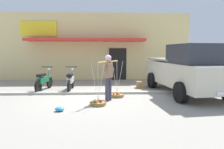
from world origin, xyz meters
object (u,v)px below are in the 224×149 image
object	(u,v)px
fruit_basket_left_side	(117,95)
motorcycle_second_in_row	(71,81)
fruit_vendor	(108,75)
parked_truck	(187,70)
wooden_crate	(141,85)
motorcycle_nearest_shop	(44,81)
fruit_basket_right_side	(98,103)
plastic_litter_bag	(60,109)

from	to	relation	value
fruit_basket_left_side	motorcycle_second_in_row	bearing A→B (deg)	146.43
fruit_vendor	motorcycle_second_in_row	distance (m)	2.67
parked_truck	wooden_crate	distance (m)	2.41
fruit_vendor	motorcycle_nearest_shop	bearing A→B (deg)	145.99
fruit_vendor	fruit_basket_right_side	distance (m)	1.14
fruit_basket_right_side	fruit_basket_left_side	bearing A→B (deg)	58.71
fruit_vendor	wooden_crate	size ratio (longest dim) A/B	3.85
fruit_basket_left_side	parked_truck	size ratio (longest dim) A/B	0.30
parked_truck	motorcycle_second_in_row	bearing A→B (deg)	169.20
motorcycle_nearest_shop	motorcycle_second_in_row	xyz separation A→B (m)	(1.24, -0.02, 0.00)
parked_truck	wooden_crate	size ratio (longest dim) A/B	11.10
motorcycle_nearest_shop	wooden_crate	size ratio (longest dim) A/B	4.13
motorcycle_nearest_shop	plastic_litter_bag	distance (m)	3.59
fruit_vendor	parked_truck	world-z (taller)	parked_truck
plastic_litter_bag	motorcycle_nearest_shop	bearing A→B (deg)	113.69
fruit_basket_left_side	motorcycle_nearest_shop	bearing A→B (deg)	157.21
fruit_basket_left_side	motorcycle_nearest_shop	xyz separation A→B (m)	(-3.32, 1.39, 0.38)
fruit_basket_right_side	motorcycle_second_in_row	world-z (taller)	fruit_basket_right_side
fruit_vendor	wooden_crate	world-z (taller)	fruit_vendor
motorcycle_second_in_row	parked_truck	size ratio (longest dim) A/B	0.37
parked_truck	fruit_basket_right_side	bearing A→B (deg)	-156.63
plastic_litter_bag	fruit_basket_left_side	bearing A→B (deg)	44.82
parked_truck	fruit_vendor	bearing A→B (deg)	-163.31
motorcycle_nearest_shop	wooden_crate	world-z (taller)	motorcycle_nearest_shop
motorcycle_nearest_shop	parked_truck	distance (m)	6.42
fruit_basket_left_side	parked_truck	bearing A→B (deg)	7.76
fruit_basket_left_side	motorcycle_second_in_row	distance (m)	2.52
fruit_basket_left_side	motorcycle_nearest_shop	size ratio (longest dim) A/B	0.80
motorcycle_second_in_row	parked_truck	xyz separation A→B (m)	(5.08, -0.97, 0.58)
fruit_basket_right_side	parked_truck	distance (m)	4.17
fruit_basket_left_side	fruit_basket_right_side	size ratio (longest dim) A/B	1.00
plastic_litter_bag	fruit_basket_right_side	bearing A→B (deg)	30.13
fruit_basket_left_side	plastic_litter_bag	size ratio (longest dim) A/B	5.18
fruit_vendor	wooden_crate	xyz separation A→B (m)	(1.69, 2.50, -0.82)
fruit_vendor	motorcycle_second_in_row	size ratio (longest dim) A/B	0.93
motorcycle_nearest_shop	fruit_basket_right_side	bearing A→B (deg)	-45.11
motorcycle_second_in_row	wooden_crate	distance (m)	3.45
fruit_basket_right_side	parked_truck	xyz separation A→B (m)	(3.73, 1.61, 0.95)
fruit_vendor	wooden_crate	distance (m)	3.12
fruit_vendor	parked_truck	size ratio (longest dim) A/B	0.35
fruit_basket_left_side	motorcycle_nearest_shop	distance (m)	3.62
fruit_vendor	fruit_basket_right_side	world-z (taller)	fruit_vendor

